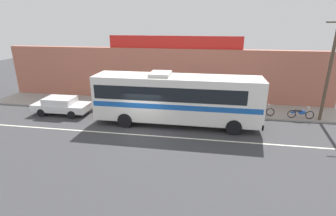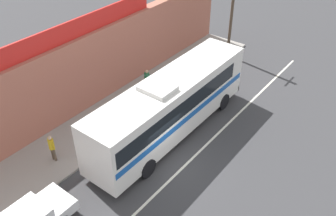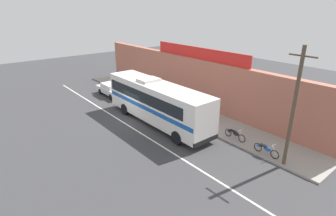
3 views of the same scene
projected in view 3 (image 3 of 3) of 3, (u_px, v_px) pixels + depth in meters
ground_plane at (130, 120)px, 24.24m from camera, size 70.00×70.00×0.00m
sidewalk_slab at (174, 106)px, 27.28m from camera, size 30.00×3.60×0.14m
storefront_facade at (190, 80)px, 27.71m from camera, size 30.00×0.70×4.80m
storefront_billboard at (199, 53)px, 25.86m from camera, size 11.93×0.12×1.10m
road_center_stripe at (122, 122)px, 23.76m from camera, size 30.00×0.14×0.01m
intercity_bus at (156, 101)px, 22.87m from camera, size 11.65×2.61×3.78m
parked_car at (112, 89)px, 30.45m from camera, size 4.43×1.86×1.37m
utility_pole at (294, 107)px, 15.87m from camera, size 1.60×0.22×7.53m
motorcycle_red at (266, 149)px, 18.16m from camera, size 1.89×0.56×0.94m
motorcycle_purple at (235, 134)px, 20.29m from camera, size 1.89×0.56×0.94m
pedestrian_near_shop at (150, 89)px, 29.31m from camera, size 0.30×0.48×1.63m
pedestrian_by_curb at (208, 109)px, 23.69m from camera, size 0.30×0.48×1.66m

